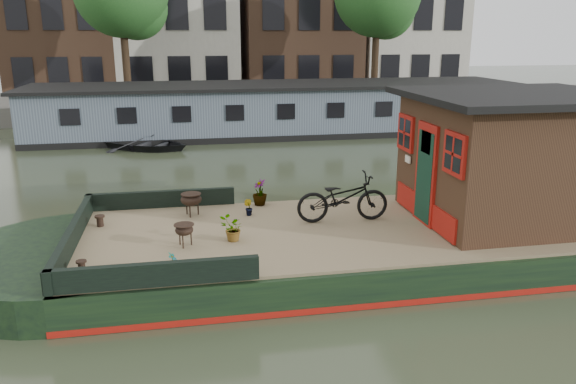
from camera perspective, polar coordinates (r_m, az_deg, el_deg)
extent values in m
plane|color=#313823|center=(11.10, 11.29, -6.34)|extent=(120.00, 120.00, 0.00)
cube|color=black|center=(10.99, 11.37, -4.89)|extent=(12.00, 4.00, 0.60)
cylinder|color=black|center=(10.43, -21.15, -6.84)|extent=(4.00, 4.00, 0.60)
cube|color=#9B150E|center=(11.07, 11.30, -6.06)|extent=(12.02, 4.02, 0.10)
cube|color=#78624A|center=(10.88, 11.46, -3.29)|extent=(11.80, 3.80, 0.05)
cube|color=black|center=(10.23, -21.00, -4.10)|extent=(0.12, 4.00, 0.35)
cube|color=black|center=(11.89, -12.73, -0.70)|extent=(3.00, 0.12, 0.35)
cube|color=black|center=(8.28, -13.45, -8.16)|extent=(3.00, 0.12, 0.35)
cube|color=black|center=(11.57, 21.95, 3.06)|extent=(3.50, 3.00, 2.30)
cube|color=black|center=(11.39, 22.58, 9.00)|extent=(4.00, 3.50, 0.12)
cube|color=#9B150E|center=(10.77, 13.82, 1.78)|extent=(0.06, 0.80, 1.90)
cube|color=black|center=(10.77, 13.70, 1.52)|extent=(0.04, 0.64, 1.70)
cube|color=#9B150E|center=(9.72, 16.57, 3.72)|extent=(0.06, 0.72, 0.72)
cube|color=#9B150E|center=(11.59, 11.89, 5.91)|extent=(0.06, 0.72, 0.72)
imported|color=black|center=(10.72, 5.58, -0.58)|extent=(1.78, 0.66, 0.93)
imported|color=brown|center=(11.12, -4.06, -1.58)|extent=(0.22, 0.22, 0.32)
imported|color=brown|center=(9.75, -5.68, -3.76)|extent=(0.51, 0.49, 0.44)
imported|color=brown|center=(11.74, -2.89, -0.03)|extent=(0.38, 0.38, 0.55)
imported|color=#9E422E|center=(8.65, -11.65, -7.04)|extent=(0.17, 0.21, 0.33)
cylinder|color=black|center=(11.05, -18.55, -2.80)|extent=(0.18, 0.18, 0.21)
cylinder|color=black|center=(9.09, -20.23, -7.09)|extent=(0.16, 0.16, 0.18)
imported|color=black|center=(21.37, -14.07, 5.09)|extent=(3.81, 3.46, 0.65)
cube|color=slate|center=(24.03, -1.08, 8.34)|extent=(20.00, 4.00, 2.00)
cube|color=black|center=(23.92, -1.09, 10.83)|extent=(20.40, 4.40, 0.12)
cube|color=black|center=(24.16, -1.07, 6.27)|extent=(20.00, 4.05, 0.24)
cube|color=#47443F|center=(30.48, -3.15, 8.87)|extent=(60.00, 6.00, 0.90)
cylinder|color=#332316|center=(28.63, -16.14, 12.76)|extent=(0.36, 0.36, 4.00)
sphere|color=#17471B|center=(28.88, -15.23, 17.62)|extent=(3.00, 3.00, 3.00)
cylinder|color=#332316|center=(30.22, 8.84, 13.31)|extent=(0.36, 0.36, 4.00)
sphere|color=#17471B|center=(30.70, 9.95, 17.78)|extent=(3.00, 3.00, 3.00)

